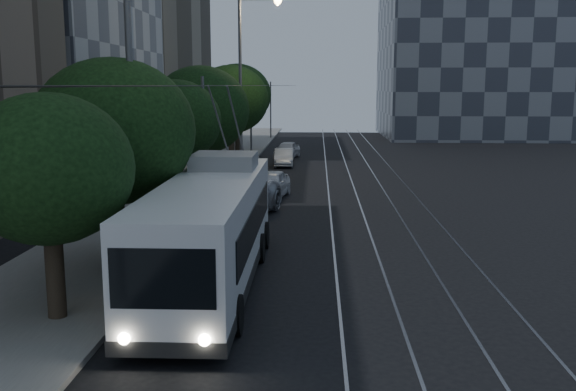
{
  "coord_description": "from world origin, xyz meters",
  "views": [
    {
      "loc": [
        -0.3,
        -17.85,
        5.61
      ],
      "look_at": [
        -1.22,
        1.74,
        2.24
      ],
      "focal_mm": 40.0,
      "sensor_mm": 36.0,
      "label": 1
    }
  ],
  "objects_px": {
    "streetlamp_near": "(144,70)",
    "streetlamp_far": "(247,67)",
    "car_white_a": "(270,184)",
    "car_white_d": "(287,150)",
    "trolleybus": "(212,229)",
    "pickup_silver": "(228,199)",
    "car_white_c": "(284,157)",
    "car_white_b": "(250,170)"
  },
  "relations": [
    {
      "from": "trolleybus",
      "to": "car_white_b",
      "type": "distance_m",
      "value": 19.83
    },
    {
      "from": "car_white_a",
      "to": "streetlamp_near",
      "type": "xyz_separation_m",
      "value": [
        -2.69,
        -13.07,
        5.37
      ]
    },
    {
      "from": "car_white_c",
      "to": "car_white_b",
      "type": "bearing_deg",
      "value": -104.74
    },
    {
      "from": "car_white_b",
      "to": "streetlamp_far",
      "type": "relative_size",
      "value": 0.4
    },
    {
      "from": "pickup_silver",
      "to": "streetlamp_near",
      "type": "xyz_separation_m",
      "value": [
        -1.34,
        -7.52,
        5.13
      ]
    },
    {
      "from": "streetlamp_near",
      "to": "car_white_b",
      "type": "bearing_deg",
      "value": 86.65
    },
    {
      "from": "trolleybus",
      "to": "streetlamp_far",
      "type": "distance_m",
      "value": 23.72
    },
    {
      "from": "trolleybus",
      "to": "car_white_a",
      "type": "bearing_deg",
      "value": 87.41
    },
    {
      "from": "pickup_silver",
      "to": "car_white_d",
      "type": "distance_m",
      "value": 23.49
    },
    {
      "from": "car_white_c",
      "to": "streetlamp_far",
      "type": "height_order",
      "value": "streetlamp_far"
    },
    {
      "from": "streetlamp_near",
      "to": "trolleybus",
      "type": "bearing_deg",
      "value": -30.02
    },
    {
      "from": "pickup_silver",
      "to": "car_white_b",
      "type": "distance_m",
      "value": 11.05
    },
    {
      "from": "car_white_b",
      "to": "car_white_c",
      "type": "relative_size",
      "value": 1.24
    },
    {
      "from": "car_white_d",
      "to": "streetlamp_near",
      "type": "xyz_separation_m",
      "value": [
        -2.69,
        -30.97,
        5.41
      ]
    },
    {
      "from": "car_white_a",
      "to": "car_white_c",
      "type": "bearing_deg",
      "value": 97.54
    },
    {
      "from": "pickup_silver",
      "to": "streetlamp_far",
      "type": "xyz_separation_m",
      "value": [
        -0.73,
        14.38,
        5.79
      ]
    },
    {
      "from": "trolleybus",
      "to": "streetlamp_near",
      "type": "height_order",
      "value": "streetlamp_near"
    },
    {
      "from": "car_white_a",
      "to": "car_white_b",
      "type": "distance_m",
      "value": 5.73
    },
    {
      "from": "pickup_silver",
      "to": "streetlamp_far",
      "type": "distance_m",
      "value": 15.52
    },
    {
      "from": "trolleybus",
      "to": "car_white_b",
      "type": "relative_size",
      "value": 2.58
    },
    {
      "from": "trolleybus",
      "to": "pickup_silver",
      "type": "bearing_deg",
      "value": 94.71
    },
    {
      "from": "car_white_c",
      "to": "car_white_d",
      "type": "xyz_separation_m",
      "value": [
        0.0,
        4.88,
        0.05
      ]
    },
    {
      "from": "car_white_c",
      "to": "car_white_d",
      "type": "relative_size",
      "value": 0.96
    },
    {
      "from": "car_white_a",
      "to": "streetlamp_near",
      "type": "bearing_deg",
      "value": -94.08
    },
    {
      "from": "car_white_d",
      "to": "car_white_b",
      "type": "bearing_deg",
      "value": -87.28
    },
    {
      "from": "streetlamp_near",
      "to": "streetlamp_far",
      "type": "xyz_separation_m",
      "value": [
        0.62,
        21.9,
        0.66
      ]
    },
    {
      "from": "car_white_a",
      "to": "car_white_b",
      "type": "bearing_deg",
      "value": 113.76
    },
    {
      "from": "pickup_silver",
      "to": "car_white_d",
      "type": "relative_size",
      "value": 1.74
    },
    {
      "from": "car_white_a",
      "to": "streetlamp_far",
      "type": "bearing_deg",
      "value": 110.72
    },
    {
      "from": "car_white_a",
      "to": "car_white_d",
      "type": "xyz_separation_m",
      "value": [
        0.0,
        17.91,
        -0.04
      ]
    },
    {
      "from": "pickup_silver",
      "to": "streetlamp_near",
      "type": "bearing_deg",
      "value": -88.55
    },
    {
      "from": "trolleybus",
      "to": "streetlamp_near",
      "type": "bearing_deg",
      "value": 149.73
    },
    {
      "from": "pickup_silver",
      "to": "car_white_c",
      "type": "height_order",
      "value": "pickup_silver"
    },
    {
      "from": "car_white_a",
      "to": "trolleybus",
      "type": "bearing_deg",
      "value": -84.8
    },
    {
      "from": "car_white_d",
      "to": "trolleybus",
      "type": "bearing_deg",
      "value": -80.97
    },
    {
      "from": "car_white_a",
      "to": "pickup_silver",
      "type": "bearing_deg",
      "value": -96.07
    },
    {
      "from": "car_white_b",
      "to": "streetlamp_far",
      "type": "bearing_deg",
      "value": 86.36
    },
    {
      "from": "car_white_b",
      "to": "streetlamp_near",
      "type": "distance_m",
      "value": 19.37
    },
    {
      "from": "car_white_d",
      "to": "streetlamp_near",
      "type": "height_order",
      "value": "streetlamp_near"
    },
    {
      "from": "trolleybus",
      "to": "streetlamp_near",
      "type": "relative_size",
      "value": 1.16
    },
    {
      "from": "streetlamp_near",
      "to": "streetlamp_far",
      "type": "bearing_deg",
      "value": 88.39
    },
    {
      "from": "car_white_c",
      "to": "car_white_d",
      "type": "distance_m",
      "value": 4.88
    }
  ]
}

